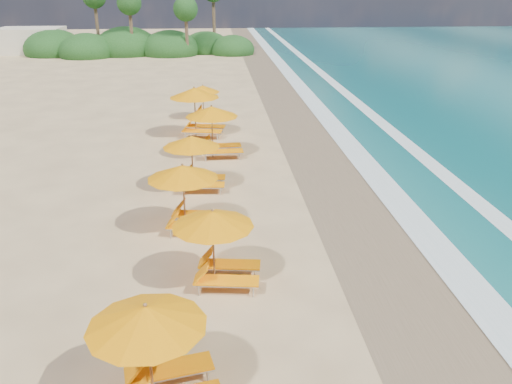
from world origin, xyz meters
TOP-DOWN VIEW (x-y plane):
  - ground at (0.00, 0.00)m, footprint 160.00×160.00m
  - wet_sand at (4.00, 0.00)m, footprint 4.00×160.00m
  - surf_foam at (6.70, 0.00)m, footprint 4.00×160.00m
  - station_2 at (-2.51, -7.94)m, footprint 2.82×2.70m
  - station_3 at (-1.28, -3.67)m, footprint 2.61×2.47m
  - station_4 at (-2.21, -0.22)m, footprint 2.75×2.61m
  - station_5 at (-2.06, 3.45)m, footprint 2.54×2.37m
  - station_6 at (-1.24, 7.66)m, footprint 2.75×2.55m
  - station_7 at (-2.12, 11.29)m, footprint 3.22×3.08m
  - station_8 at (-1.79, 15.11)m, footprint 2.25×2.08m
  - treeline at (-9.94, 45.51)m, footprint 25.80×8.80m
  - beach_building at (-22.00, 48.00)m, footprint 7.00×5.00m

SIDE VIEW (x-z plane):
  - ground at x=0.00m, z-range 0.00..0.00m
  - wet_sand at x=4.00m, z-range 0.00..0.01m
  - surf_foam at x=6.70m, z-range 0.02..0.03m
  - treeline at x=-9.94m, z-range -3.87..5.86m
  - station_8 at x=-1.79m, z-range 0.12..2.19m
  - station_3 at x=-1.28m, z-range 0.14..2.38m
  - station_5 at x=-2.06m, z-range 0.14..2.41m
  - station_2 at x=-2.51m, z-range 0.14..2.46m
  - station_4 at x=-2.21m, z-range 0.14..2.49m
  - station_6 at x=-1.24m, z-range 0.15..2.64m
  - beach_building at x=-22.00m, z-range 0.00..2.80m
  - station_7 at x=-2.12m, z-range 0.16..2.83m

